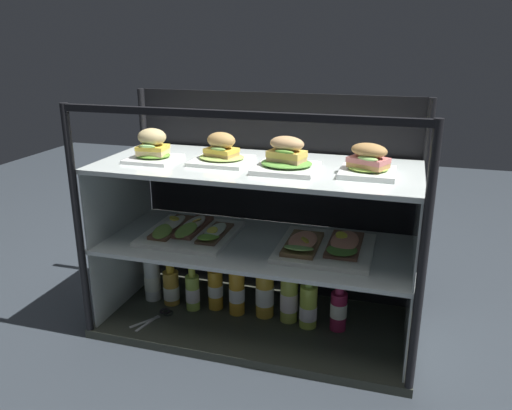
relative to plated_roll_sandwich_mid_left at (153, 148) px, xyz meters
name	(u,v)px	position (x,y,z in m)	size (l,w,h in m)	color
ground_plane	(256,328)	(0.39, 0.05, -0.72)	(6.00, 6.00, 0.02)	#2A3036
case_base_deck	(256,322)	(0.39, 0.05, -0.69)	(1.21, 0.54, 0.03)	#35382E
case_frame	(268,199)	(0.39, 0.22, -0.23)	(1.21, 0.54, 0.89)	black
riser_lower_tier	(256,283)	(0.39, 0.05, -0.52)	(1.15, 0.49, 0.31)	silver
shelf_lower_glass	(256,245)	(0.39, 0.05, -0.36)	(1.16, 0.50, 0.02)	silver
riser_upper_tier	(256,207)	(0.39, 0.05, -0.21)	(1.15, 0.49, 0.29)	silver
shelf_upper_glass	(256,167)	(0.39, 0.05, -0.06)	(1.16, 0.50, 0.02)	silver
plated_roll_sandwich_mid_left	(153,148)	(0.00, 0.00, 0.00)	(0.18, 0.18, 0.12)	white
plated_roll_sandwich_far_left	(221,152)	(0.25, 0.05, -0.01)	(0.20, 0.20, 0.11)	white
plated_roll_sandwich_near_left_corner	(287,159)	(0.51, 0.00, -0.01)	(0.21, 0.21, 0.12)	white
plated_roll_sandwich_center	(368,163)	(0.78, 0.02, -0.01)	(0.18, 0.18, 0.11)	white
open_sandwich_tray_far_right	(190,231)	(0.12, 0.05, -0.33)	(0.34, 0.34, 0.06)	white
open_sandwich_tray_far_left	(325,246)	(0.65, 0.04, -0.33)	(0.34, 0.34, 0.06)	white
juice_bottle_back_right	(152,279)	(-0.08, 0.08, -0.58)	(0.07, 0.07, 0.23)	white
juice_bottle_front_middle	(171,287)	(0.01, 0.06, -0.60)	(0.07, 0.07, 0.20)	gold
juice_bottle_front_fourth	(193,291)	(0.11, 0.05, -0.60)	(0.06, 0.06, 0.21)	#B3D754
juice_bottle_back_left	(215,287)	(0.20, 0.08, -0.58)	(0.06, 0.06, 0.23)	gold
juice_bottle_tucked_behind	(237,290)	(0.30, 0.07, -0.57)	(0.06, 0.06, 0.25)	gold
juice_bottle_front_second	(265,292)	(0.41, 0.08, -0.57)	(0.07, 0.07, 0.25)	gold
juice_bottle_front_right_end	(289,298)	(0.51, 0.07, -0.58)	(0.07, 0.07, 0.24)	#BCC94D
juice_bottle_front_left_end	(308,306)	(0.59, 0.05, -0.59)	(0.07, 0.07, 0.23)	#B8CF47
juice_bottle_back_center	(339,309)	(0.71, 0.06, -0.59)	(0.06, 0.06, 0.21)	#952043
kitchen_scissors	(162,315)	(0.01, -0.04, -0.67)	(0.13, 0.19, 0.01)	silver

